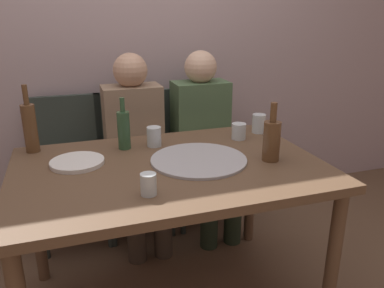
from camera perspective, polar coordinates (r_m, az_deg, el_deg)
name	(u,v)px	position (r m, az deg, el deg)	size (l,w,h in m)	color
back_wall	(123,28)	(2.70, -10.13, 16.62)	(6.00, 0.10, 2.60)	#B29EA3
dining_table	(170,182)	(1.76, -3.34, -5.58)	(1.37, 0.91, 0.75)	brown
pizza_tray	(199,160)	(1.76, 1.03, -2.36)	(0.44, 0.44, 0.01)	#ADADB2
wine_bottle	(30,127)	(2.00, -22.89, 2.37)	(0.07, 0.07, 0.33)	brown
beer_bottle	(272,139)	(1.78, 11.72, 0.67)	(0.08, 0.08, 0.27)	brown
water_bottle	(124,129)	(1.92, -10.08, 2.18)	(0.06, 0.06, 0.26)	#2D5133
tumbler_near	(148,184)	(1.45, -6.47, -5.96)	(0.06, 0.06, 0.08)	silver
tumbler_far	(154,137)	(1.96, -5.64, 1.10)	(0.07, 0.07, 0.10)	silver
wine_glass	(239,131)	(2.07, 6.95, 1.88)	(0.08, 0.08, 0.09)	silver
short_glass	(259,123)	(2.20, 9.87, 3.02)	(0.08, 0.08, 0.11)	silver
plate_stack	(77,162)	(1.80, -16.64, -2.59)	(0.24, 0.24, 0.02)	white
chair_left	(70,159)	(2.57, -17.59, -2.14)	(0.44, 0.44, 0.90)	#2D3833
chair_middle	(133,152)	(2.60, -8.73, -1.19)	(0.44, 0.44, 0.90)	#2D3833
chair_right	(197,145)	(2.70, 0.77, -0.15)	(0.44, 0.44, 0.90)	#2D3833
guest_in_sweater	(136,141)	(2.41, -8.25, 0.46)	(0.36, 0.56, 1.17)	#937A60
guest_in_beanie	(205,134)	(2.52, 1.91, 1.51)	(0.36, 0.56, 1.17)	#4C6B47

